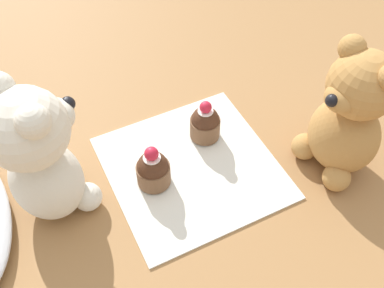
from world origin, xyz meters
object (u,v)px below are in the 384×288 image
teddy_bear_cream (39,155)px  cupcake_near_tan_bear (205,123)px  teddy_bear_tan (349,117)px  cupcake_near_cream_bear (153,169)px

teddy_bear_cream → cupcake_near_tan_bear: bearing=-104.4°
teddy_bear_cream → teddy_bear_tan: teddy_bear_cream is taller
teddy_bear_cream → teddy_bear_tan: (-0.11, -0.39, -0.01)m
cupcake_near_cream_bear → cupcake_near_tan_bear: bearing=-66.5°
cupcake_near_cream_bear → teddy_bear_cream: bearing=78.0°
teddy_bear_cream → cupcake_near_tan_bear: (0.02, -0.24, -0.08)m
teddy_bear_cream → teddy_bear_tan: bearing=-124.6°
teddy_bear_cream → cupcake_near_tan_bear: teddy_bear_cream is taller
teddy_bear_cream → cupcake_near_cream_bear: (-0.03, -0.13, -0.08)m
cupcake_near_cream_bear → teddy_bear_tan: bearing=-108.0°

